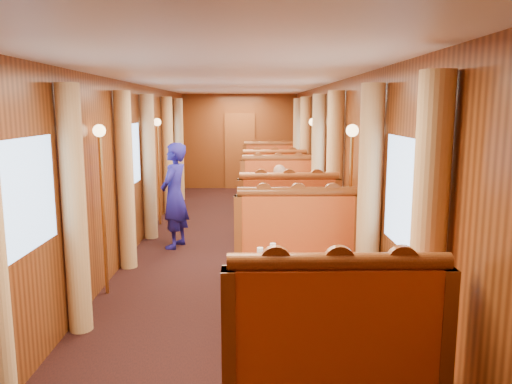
{
  "coord_description": "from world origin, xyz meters",
  "views": [
    {
      "loc": [
        0.26,
        -7.3,
        2.12
      ],
      "look_at": [
        0.34,
        -0.91,
        1.05
      ],
      "focal_mm": 35.0,
      "sensor_mm": 36.0,
      "label": 1
    }
  ],
  "objects_px": {
    "table_near": "(310,327)",
    "table_mid": "(282,226)",
    "teapot_left": "(285,278)",
    "tea_tray": "(303,285)",
    "passenger": "(279,193)",
    "teapot_right": "(313,282)",
    "banquette_mid_fwd": "(287,241)",
    "banquette_near_aft": "(298,279)",
    "table_far": "(272,189)",
    "banquette_far_fwd": "(274,195)",
    "rose_vase_mid": "(283,190)",
    "fruit_plate": "(350,286)",
    "steward": "(175,196)",
    "banquette_far_aft": "(270,180)",
    "rose_vase_far": "(271,164)",
    "teapot_back": "(299,273)",
    "banquette_mid_aft": "(279,209)"
  },
  "relations": [
    {
      "from": "table_near",
      "to": "table_mid",
      "type": "relative_size",
      "value": 1.0
    },
    {
      "from": "table_mid",
      "to": "teapot_left",
      "type": "distance_m",
      "value": 3.62
    },
    {
      "from": "tea_tray",
      "to": "passenger",
      "type": "distance_m",
      "value": 4.38
    },
    {
      "from": "table_near",
      "to": "table_mid",
      "type": "distance_m",
      "value": 3.5
    },
    {
      "from": "teapot_right",
      "to": "banquette_mid_fwd",
      "type": "bearing_deg",
      "value": 103.24
    },
    {
      "from": "banquette_near_aft",
      "to": "table_far",
      "type": "distance_m",
      "value": 5.99
    },
    {
      "from": "table_far",
      "to": "table_mid",
      "type": "bearing_deg",
      "value": -90.0
    },
    {
      "from": "banquette_far_fwd",
      "to": "teapot_right",
      "type": "relative_size",
      "value": 9.67
    },
    {
      "from": "rose_vase_mid",
      "to": "banquette_far_fwd",
      "type": "bearing_deg",
      "value": 90.27
    },
    {
      "from": "table_mid",
      "to": "banquette_far_fwd",
      "type": "height_order",
      "value": "banquette_far_fwd"
    },
    {
      "from": "banquette_far_fwd",
      "to": "fruit_plate",
      "type": "xyz_separation_m",
      "value": [
        0.28,
        -6.13,
        0.35
      ]
    },
    {
      "from": "banquette_mid_fwd",
      "to": "table_far",
      "type": "relative_size",
      "value": 1.28
    },
    {
      "from": "fruit_plate",
      "to": "teapot_left",
      "type": "bearing_deg",
      "value": 173.3
    },
    {
      "from": "table_mid",
      "to": "steward",
      "type": "relative_size",
      "value": 0.65
    },
    {
      "from": "banquette_far_aft",
      "to": "banquette_near_aft",
      "type": "bearing_deg",
      "value": -90.0
    },
    {
      "from": "banquette_mid_fwd",
      "to": "rose_vase_mid",
      "type": "height_order",
      "value": "banquette_mid_fwd"
    },
    {
      "from": "rose_vase_far",
      "to": "rose_vase_mid",
      "type": "bearing_deg",
      "value": -89.31
    },
    {
      "from": "steward",
      "to": "passenger",
      "type": "bearing_deg",
      "value": 126.37
    },
    {
      "from": "banquette_near_aft",
      "to": "table_mid",
      "type": "distance_m",
      "value": 2.49
    },
    {
      "from": "table_far",
      "to": "fruit_plate",
      "type": "height_order",
      "value": "fruit_plate"
    },
    {
      "from": "banquette_far_fwd",
      "to": "fruit_plate",
      "type": "relative_size",
      "value": 5.75
    },
    {
      "from": "teapot_left",
      "to": "teapot_back",
      "type": "relative_size",
      "value": 0.91
    },
    {
      "from": "banquette_far_aft",
      "to": "rose_vase_mid",
      "type": "distance_m",
      "value": 4.51
    },
    {
      "from": "tea_tray",
      "to": "steward",
      "type": "relative_size",
      "value": 0.21
    },
    {
      "from": "banquette_far_fwd",
      "to": "teapot_left",
      "type": "distance_m",
      "value": 6.09
    },
    {
      "from": "banquette_far_fwd",
      "to": "teapot_left",
      "type": "relative_size",
      "value": 8.24
    },
    {
      "from": "banquette_far_fwd",
      "to": "steward",
      "type": "bearing_deg",
      "value": -125.65
    },
    {
      "from": "tea_tray",
      "to": "rose_vase_far",
      "type": "bearing_deg",
      "value": 89.64
    },
    {
      "from": "banquette_far_fwd",
      "to": "teapot_left",
      "type": "height_order",
      "value": "banquette_far_fwd"
    },
    {
      "from": "banquette_far_aft",
      "to": "teapot_back",
      "type": "relative_size",
      "value": 7.49
    },
    {
      "from": "table_near",
      "to": "teapot_right",
      "type": "height_order",
      "value": "teapot_right"
    },
    {
      "from": "table_near",
      "to": "teapot_right",
      "type": "xyz_separation_m",
      "value": [
        -0.01,
        -0.15,
        0.43
      ]
    },
    {
      "from": "banquette_mid_fwd",
      "to": "teapot_left",
      "type": "distance_m",
      "value": 2.61
    },
    {
      "from": "teapot_left",
      "to": "table_mid",
      "type": "bearing_deg",
      "value": 74.26
    },
    {
      "from": "banquette_mid_aft",
      "to": "tea_tray",
      "type": "bearing_deg",
      "value": -90.94
    },
    {
      "from": "teapot_right",
      "to": "banquette_far_fwd",
      "type": "bearing_deg",
      "value": 103.3
    },
    {
      "from": "banquette_far_fwd",
      "to": "table_far",
      "type": "bearing_deg",
      "value": 90.0
    },
    {
      "from": "banquette_near_aft",
      "to": "rose_vase_mid",
      "type": "height_order",
      "value": "banquette_near_aft"
    },
    {
      "from": "tea_tray",
      "to": "passenger",
      "type": "height_order",
      "value": "passenger"
    },
    {
      "from": "banquette_far_fwd",
      "to": "teapot_back",
      "type": "relative_size",
      "value": 7.49
    },
    {
      "from": "teapot_left",
      "to": "passenger",
      "type": "distance_m",
      "value": 4.4
    },
    {
      "from": "table_far",
      "to": "teapot_right",
      "type": "relative_size",
      "value": 7.58
    },
    {
      "from": "banquette_near_aft",
      "to": "banquette_mid_fwd",
      "type": "bearing_deg",
      "value": 90.0
    },
    {
      "from": "table_near",
      "to": "table_mid",
      "type": "xyz_separation_m",
      "value": [
        0.0,
        3.5,
        0.0
      ]
    },
    {
      "from": "rose_vase_far",
      "to": "table_mid",
      "type": "bearing_deg",
      "value": -89.5
    },
    {
      "from": "steward",
      "to": "table_far",
      "type": "bearing_deg",
      "value": 169.59
    },
    {
      "from": "teapot_left",
      "to": "rose_vase_mid",
      "type": "xyz_separation_m",
      "value": [
        0.23,
        3.62,
        0.11
      ]
    },
    {
      "from": "banquette_near_aft",
      "to": "steward",
      "type": "xyz_separation_m",
      "value": [
        -1.64,
        2.69,
        0.38
      ]
    },
    {
      "from": "tea_tray",
      "to": "rose_vase_far",
      "type": "distance_m",
      "value": 7.08
    },
    {
      "from": "banquette_far_fwd",
      "to": "teapot_back",
      "type": "bearing_deg",
      "value": -90.96
    }
  ]
}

